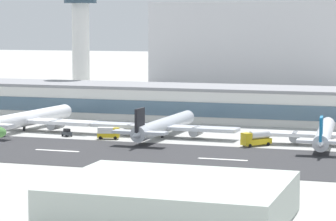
{
  "coord_description": "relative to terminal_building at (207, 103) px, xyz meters",
  "views": [
    {
      "loc": [
        87.37,
        -184.42,
        32.0
      ],
      "look_at": [
        18.26,
        29.33,
        7.84
      ],
      "focal_mm": 86.56,
      "sensor_mm": 36.0,
      "label": 1
    }
  ],
  "objects": [
    {
      "name": "control_tower",
      "position": [
        -57.76,
        27.17,
        21.8
      ],
      "size": [
        13.6,
        13.6,
        45.13
      ],
      "color": "silver",
      "rests_on": "ground_plane"
    },
    {
      "name": "service_fuel_truck_1",
      "position": [
        27.8,
        -52.67,
        -3.63
      ],
      "size": [
        7.54,
        8.12,
        3.95
      ],
      "rotation": [
        0.0,
        0.0,
        4.0
      ],
      "color": "gold",
      "rests_on": "ground_plane"
    },
    {
      "name": "airliner_blue_tail_gate_2",
      "position": [
        44.78,
        -46.89,
        -2.6
      ],
      "size": [
        34.8,
        45.83,
        9.57
      ],
      "rotation": [
        0.0,
        0.0,
        1.65
      ],
      "color": "silver",
      "rests_on": "ground_plane"
    },
    {
      "name": "service_box_truck_0",
      "position": [
        -14.02,
        -52.64,
        -3.87
      ],
      "size": [
        6.39,
        3.79,
        3.25
      ],
      "rotation": [
        0.0,
        0.0,
        0.24
      ],
      "color": "gold",
      "rests_on": "ground_plane"
    },
    {
      "name": "airliner_black_tail_gate_1",
      "position": [
        -0.57,
        -45.31,
        -2.46
      ],
      "size": [
        43.19,
        48.21,
        10.06
      ],
      "rotation": [
        0.0,
        0.0,
        1.55
      ],
      "color": "silver",
      "rests_on": "ground_plane"
    },
    {
      "name": "service_baggage_tug_2",
      "position": [
        -27.31,
        -51.39,
        -4.61
      ],
      "size": [
        3.54,
        3.17,
        2.2
      ],
      "rotation": [
        0.0,
        0.0,
        5.67
      ],
      "color": "#2D3338",
      "rests_on": "ground_plane"
    },
    {
      "name": "runway_centreline_dash_5",
      "position": [
        24.72,
        -76.35,
        -5.57
      ],
      "size": [
        12.0,
        1.2,
        0.01
      ],
      "primitive_type": "cube",
      "color": "white",
      "rests_on": "runway_strip"
    },
    {
      "name": "terminal_building",
      "position": [
        0.0,
        0.0,
        0.0
      ],
      "size": [
        188.67,
        25.09,
        11.31
      ],
      "color": "silver",
      "rests_on": "ground_plane"
    },
    {
      "name": "ground_plane",
      "position": [
        -16.89,
        -75.6,
        -5.66
      ],
      "size": [
        1400.0,
        1400.0,
        0.0
      ],
      "primitive_type": "plane",
      "color": "#A8A8A3"
    },
    {
      "name": "airliner_navy_tail_gate_0",
      "position": [
        -44.73,
        -43.87,
        -2.28
      ],
      "size": [
        45.83,
        50.82,
        10.61
      ],
      "rotation": [
        0.0,
        0.0,
        1.49
      ],
      "color": "white",
      "rests_on": "ground_plane"
    },
    {
      "name": "runway_centreline_dash_4",
      "position": [
        -18.37,
        -76.35,
        -5.57
      ],
      "size": [
        12.0,
        1.2,
        0.01
      ],
      "primitive_type": "cube",
      "color": "white",
      "rests_on": "runway_strip"
    },
    {
      "name": "distant_hotel_block",
      "position": [
        -15.32,
        136.11,
        15.7
      ],
      "size": [
        96.77,
        26.8,
        42.72
      ],
      "primitive_type": "cube",
      "color": "#BCBCC1",
      "rests_on": "ground_plane"
    },
    {
      "name": "foreground_hangar",
      "position": [
        31.37,
        -136.77,
        -2.28
      ],
      "size": [
        37.07,
        28.84,
        6.75
      ],
      "primitive_type": "cube",
      "color": "#B2BCB2",
      "rests_on": "ground_plane"
    },
    {
      "name": "runway_strip",
      "position": [
        -16.89,
        -76.35,
        -5.62
      ],
      "size": [
        800.0,
        39.66,
        0.08
      ],
      "primitive_type": "cube",
      "color": "#2D2D30",
      "rests_on": "ground_plane"
    }
  ]
}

